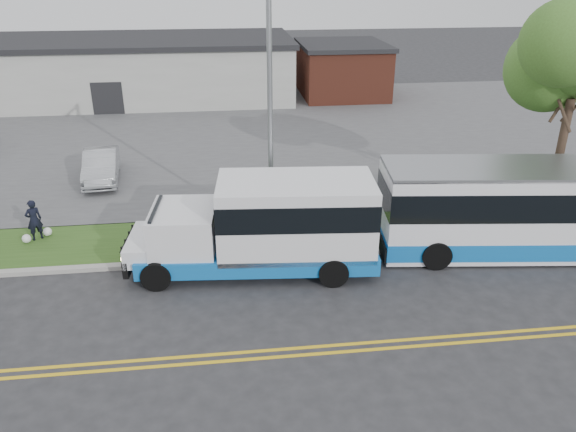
{
  "coord_description": "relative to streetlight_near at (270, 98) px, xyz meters",
  "views": [
    {
      "loc": [
        1.33,
        -15.87,
        9.45
      ],
      "look_at": [
        3.41,
        1.15,
        1.6
      ],
      "focal_mm": 35.0,
      "sensor_mm": 36.0,
      "label": 1
    }
  ],
  "objects": [
    {
      "name": "ground",
      "position": [
        -3.0,
        -2.73,
        -5.23
      ],
      "size": [
        140.0,
        140.0,
        0.0
      ],
      "primitive_type": "plane",
      "color": "#28282B",
      "rests_on": "ground"
    },
    {
      "name": "lane_line_north",
      "position": [
        -3.0,
        -6.58,
        -5.23
      ],
      "size": [
        70.0,
        0.12,
        0.01
      ],
      "primitive_type": "cube",
      "color": "gold",
      "rests_on": "ground"
    },
    {
      "name": "lane_line_south",
      "position": [
        -3.0,
        -6.88,
        -5.23
      ],
      "size": [
        70.0,
        0.12,
        0.01
      ],
      "primitive_type": "cube",
      "color": "gold",
      "rests_on": "ground"
    },
    {
      "name": "curb",
      "position": [
        -3.0,
        -1.63,
        -5.16
      ],
      "size": [
        80.0,
        0.3,
        0.15
      ],
      "primitive_type": "cube",
      "color": "#9E9B93",
      "rests_on": "ground"
    },
    {
      "name": "verge",
      "position": [
        -3.0,
        0.17,
        -5.18
      ],
      "size": [
        80.0,
        3.3,
        0.1
      ],
      "primitive_type": "cube",
      "color": "#2E501A",
      "rests_on": "ground"
    },
    {
      "name": "parking_lot",
      "position": [
        -3.0,
        14.27,
        -5.18
      ],
      "size": [
        80.0,
        25.0,
        0.1
      ],
      "primitive_type": "cube",
      "color": "#4C4C4F",
      "rests_on": "ground"
    },
    {
      "name": "commercial_building",
      "position": [
        -9.0,
        24.27,
        -3.05
      ],
      "size": [
        25.4,
        10.4,
        4.35
      ],
      "color": "#9E9E99",
      "rests_on": "ground"
    },
    {
      "name": "brick_wing",
      "position": [
        7.5,
        23.27,
        -3.27
      ],
      "size": [
        6.3,
        7.3,
        3.9
      ],
      "color": "brown",
      "rests_on": "ground"
    },
    {
      "name": "streetlight_near",
      "position": [
        0.0,
        0.0,
        0.0
      ],
      "size": [
        0.35,
        1.53,
        9.5
      ],
      "color": "gray",
      "rests_on": "verge"
    },
    {
      "name": "shuttle_bus",
      "position": [
        -0.22,
        -2.19,
        -3.57
      ],
      "size": [
        8.32,
        3.3,
        3.12
      ],
      "rotation": [
        0.0,
        0.0,
        -0.08
      ],
      "color": "#1062B5",
      "rests_on": "ground"
    },
    {
      "name": "transit_bus",
      "position": [
        9.36,
        -2.13,
        -3.62
      ],
      "size": [
        11.7,
        3.85,
        3.19
      ],
      "rotation": [
        0.0,
        0.0,
        -0.11
      ],
      "color": "white",
      "rests_on": "ground"
    },
    {
      "name": "pedestrian",
      "position": [
        -8.58,
        0.77,
        -4.36
      ],
      "size": [
        0.67,
        0.61,
        1.55
      ],
      "primitive_type": "imported",
      "rotation": [
        0.0,
        0.0,
        3.7
      ],
      "color": "black",
      "rests_on": "verge"
    },
    {
      "name": "parked_car_a",
      "position": [
        -7.27,
        6.73,
        -4.44
      ],
      "size": [
        1.91,
        4.35,
        1.39
      ],
      "primitive_type": "imported",
      "rotation": [
        0.0,
        0.0,
        0.11
      ],
      "color": "#A5A7AC",
      "rests_on": "parking_lot"
    },
    {
      "name": "grocery_bag_left",
      "position": [
        -8.88,
        0.52,
        -4.97
      ],
      "size": [
        0.32,
        0.32,
        0.32
      ],
      "primitive_type": "sphere",
      "color": "white",
      "rests_on": "verge"
    },
    {
      "name": "grocery_bag_right",
      "position": [
        -8.28,
        1.02,
        -4.97
      ],
      "size": [
        0.32,
        0.32,
        0.32
      ],
      "primitive_type": "sphere",
      "color": "white",
      "rests_on": "verge"
    }
  ]
}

